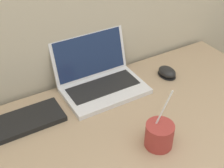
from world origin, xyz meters
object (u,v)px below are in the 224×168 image
external_keyboard (11,126)px  computer_mouse (167,72)px  laptop (100,77)px  drink_cup (159,135)px

external_keyboard → computer_mouse: bearing=-1.4°
laptop → external_keyboard: (-0.39, -0.06, -0.04)m
laptop → external_keyboard: 0.40m
laptop → computer_mouse: laptop is taller
drink_cup → external_keyboard: drink_cup is taller
computer_mouse → external_keyboard: bearing=178.6°
laptop → external_keyboard: size_ratio=0.88×
laptop → external_keyboard: bearing=-171.3°
laptop → drink_cup: drink_cup is taller
laptop → drink_cup: bearing=-88.2°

